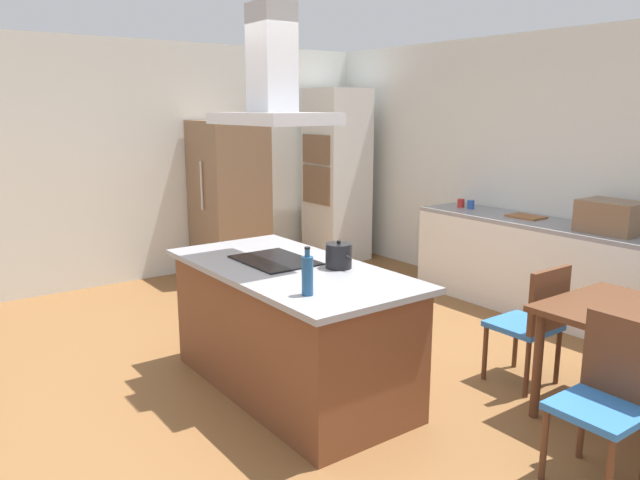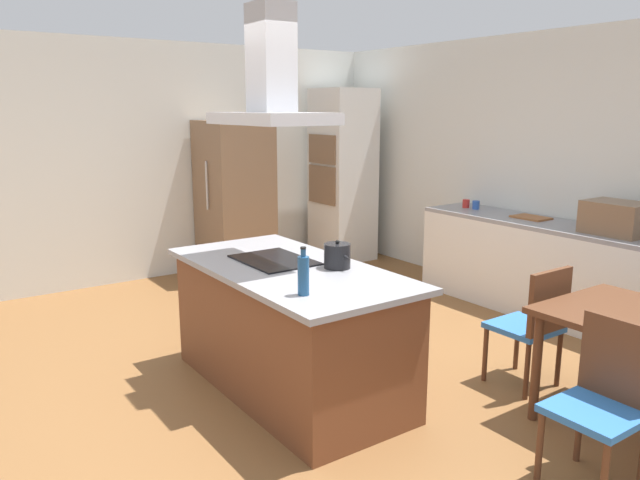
% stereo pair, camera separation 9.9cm
% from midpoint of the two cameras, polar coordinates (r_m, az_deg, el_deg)
% --- Properties ---
extents(ground, '(16.00, 16.00, 0.00)m').
position_cam_midpoint_polar(ground, '(5.39, 11.53, -9.37)').
color(ground, brown).
extents(wall_back, '(7.20, 0.10, 2.70)m').
position_cam_midpoint_polar(wall_back, '(6.44, 22.95, 5.83)').
color(wall_back, silver).
rests_on(wall_back, ground).
extents(wall_left, '(0.10, 8.80, 2.70)m').
position_cam_midpoint_polar(wall_left, '(7.59, -10.11, 7.43)').
color(wall_left, silver).
rests_on(wall_left, ground).
extents(kitchen_island, '(1.96, 0.97, 0.90)m').
position_cam_midpoint_polar(kitchen_island, '(4.32, -2.25, -8.20)').
color(kitchen_island, brown).
rests_on(kitchen_island, ground).
extents(cooktop, '(0.60, 0.44, 0.01)m').
position_cam_midpoint_polar(cooktop, '(4.34, -3.63, -1.87)').
color(cooktop, black).
rests_on(cooktop, kitchen_island).
extents(tea_kettle, '(0.23, 0.18, 0.19)m').
position_cam_midpoint_polar(tea_kettle, '(4.12, 2.32, -1.48)').
color(tea_kettle, black).
rests_on(tea_kettle, kitchen_island).
extents(olive_oil_bottle, '(0.07, 0.07, 0.29)m').
position_cam_midpoint_polar(olive_oil_bottle, '(3.52, -0.75, -3.25)').
color(olive_oil_bottle, navy).
rests_on(olive_oil_bottle, kitchen_island).
extents(back_counter, '(2.74, 0.62, 0.90)m').
position_cam_midpoint_polar(back_counter, '(6.25, 20.95, -2.58)').
color(back_counter, silver).
rests_on(back_counter, ground).
extents(countertop_microwave, '(0.50, 0.38, 0.28)m').
position_cam_midpoint_polar(countertop_microwave, '(5.82, 26.35, 1.85)').
color(countertop_microwave, brown).
rests_on(countertop_microwave, back_counter).
extents(coffee_mug_red, '(0.08, 0.08, 0.09)m').
position_cam_midpoint_polar(coffee_mug_red, '(6.82, 13.86, 3.32)').
color(coffee_mug_red, red).
rests_on(coffee_mug_red, back_counter).
extents(coffee_mug_blue, '(0.08, 0.08, 0.09)m').
position_cam_midpoint_polar(coffee_mug_blue, '(6.75, 14.74, 3.18)').
color(coffee_mug_blue, '#2D56B2').
rests_on(coffee_mug_blue, back_counter).
extents(cutting_board, '(0.34, 0.24, 0.02)m').
position_cam_midpoint_polar(cutting_board, '(6.35, 19.49, 1.99)').
color(cutting_board, '#995B33').
rests_on(cutting_board, back_counter).
extents(wall_oven_stack, '(0.70, 0.66, 2.20)m').
position_cam_midpoint_polar(wall_oven_stack, '(7.99, 2.48, 6.05)').
color(wall_oven_stack, silver).
rests_on(wall_oven_stack, ground).
extents(refrigerator, '(0.80, 0.73, 1.82)m').
position_cam_midpoint_polar(refrigerator, '(7.27, -7.57, 3.82)').
color(refrigerator, brown).
rests_on(refrigerator, ground).
extents(chair_facing_island, '(0.42, 0.42, 0.89)m').
position_cam_midpoint_polar(chair_facing_island, '(3.61, 25.79, -12.80)').
color(chair_facing_island, '#2D6BB7').
rests_on(chair_facing_island, ground).
extents(chair_at_left_end, '(0.42, 0.42, 0.89)m').
position_cam_midpoint_polar(chair_at_left_end, '(4.58, 19.97, -7.02)').
color(chair_at_left_end, '#2D6BB7').
rests_on(chair_at_left_end, ground).
extents(range_hood, '(0.90, 0.55, 0.78)m').
position_cam_midpoint_polar(range_hood, '(4.21, -3.85, 14.12)').
color(range_hood, '#ADADB2').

